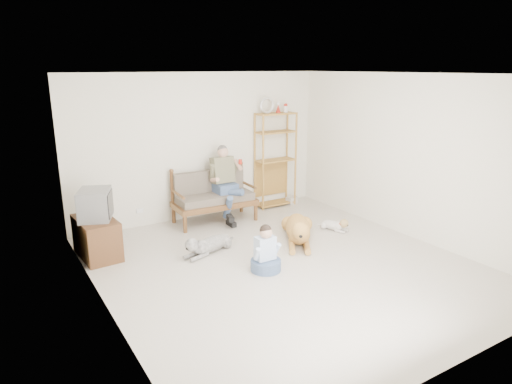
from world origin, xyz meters
TOP-DOWN VIEW (x-y plane):
  - floor at (0.00, 0.00)m, footprint 5.50×5.50m
  - ceiling at (0.00, 0.00)m, footprint 5.50×5.50m
  - wall_back at (0.00, 2.75)m, footprint 5.00×0.00m
  - wall_front at (0.00, -2.75)m, footprint 5.00×0.00m
  - wall_left at (-2.50, 0.00)m, footprint 0.00×5.50m
  - wall_right at (2.50, 0.00)m, footprint 0.00×5.50m
  - loveseat at (0.03, 2.35)m, footprint 1.53×0.77m
  - man at (0.23, 2.16)m, footprint 0.53×0.76m
  - etagere at (1.55, 2.55)m, footprint 0.85×0.37m
  - book_stack at (1.93, 2.47)m, footprint 0.24×0.19m
  - tv_stand at (-2.23, 1.77)m, footprint 0.56×0.93m
  - crt_tv at (-2.19, 1.75)m, footprint 0.61×0.66m
  - wall_outlet at (-1.25, 2.73)m, footprint 0.12×0.02m
  - golden_retriever at (0.76, 0.68)m, footprint 1.00×1.44m
  - shaggy_dog at (-0.74, 1.01)m, footprint 1.07×0.51m
  - terrier at (1.62, 0.74)m, footprint 0.31×0.63m
  - child at (-0.32, 0.01)m, footprint 0.43×0.43m

SIDE VIEW (x-z plane):
  - floor at x=0.00m, z-range 0.00..0.00m
  - book_stack at x=1.93m, z-range 0.00..0.14m
  - terrier at x=1.62m, z-range -0.02..0.22m
  - shaggy_dog at x=-0.74m, z-range -0.03..0.30m
  - golden_retriever at x=0.76m, z-range -0.05..0.45m
  - child at x=-0.32m, z-range -0.10..0.59m
  - wall_outlet at x=-1.25m, z-range 0.26..0.34m
  - tv_stand at x=-2.23m, z-range 0.00..0.60m
  - loveseat at x=0.03m, z-range 0.01..0.96m
  - man at x=0.23m, z-range 0.03..1.26m
  - crt_tv at x=-2.19m, z-range 0.60..1.05m
  - etagere at x=1.55m, z-range -0.13..2.09m
  - wall_left at x=-2.50m, z-range -1.40..4.10m
  - wall_right at x=2.50m, z-range -1.40..4.10m
  - wall_back at x=0.00m, z-range -1.15..3.85m
  - wall_front at x=0.00m, z-range -1.15..3.85m
  - ceiling at x=0.00m, z-range 2.70..2.70m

